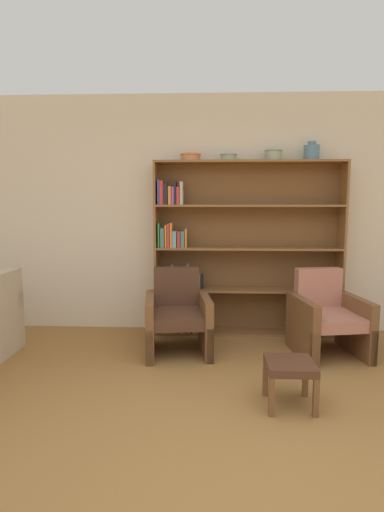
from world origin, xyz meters
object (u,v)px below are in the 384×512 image
(bowl_slate, at_px, (191,157))
(armchair_cushioned, at_px, (327,317))
(bowl_olive, at_px, (228,157))
(bowl_sage, at_px, (273,154))
(bookshelf, at_px, (232,252))
(footstool, at_px, (290,370))
(armchair_leather, at_px, (178,316))
(vase_tall, at_px, (312,152))

(bowl_slate, distance_m, armchair_cushioned, 2.25)
(bowl_olive, distance_m, bowl_sage, 0.50)
(bowl_slate, distance_m, bowl_sage, 0.92)
(bookshelf, bearing_deg, armchair_cushioned, -33.78)
(bowl_slate, height_order, bowl_olive, bowl_slate)
(bowl_olive, relative_size, footstool, 0.55)
(bowl_slate, relative_size, armchair_leather, 0.28)
(bowl_olive, distance_m, vase_tall, 0.91)
(bookshelf, bearing_deg, bowl_slate, -177.01)
(bowl_sage, xyz_separation_m, armchair_leather, (-1.02, -0.60, -1.68))
(vase_tall, xyz_separation_m, armchair_cushioned, (0.06, -0.60, -1.70))
(bookshelf, xyz_separation_m, bowl_olive, (-0.05, -0.02, 1.07))
(bowl_slate, distance_m, vase_tall, 1.34)
(bowl_sage, distance_m, armchair_cushioned, 1.84)
(armchair_cushioned, bearing_deg, armchair_leather, -9.49)
(bowl_sage, height_order, vase_tall, vase_tall)
(bowl_olive, bearing_deg, bowl_sage, 0.00)
(bowl_sage, bearing_deg, armchair_cushioned, -51.05)
(bowl_sage, xyz_separation_m, vase_tall, (0.42, 0.00, 0.02))
(bowl_olive, relative_size, armchair_leather, 0.23)
(armchair_leather, bearing_deg, armchair_cushioned, 172.46)
(bookshelf, xyz_separation_m, bowl_sage, (0.45, -0.02, 1.10))
(armchair_leather, height_order, footstool, armchair_leather)
(vase_tall, xyz_separation_m, footstool, (-0.52, -1.69, -1.79))
(bowl_slate, xyz_separation_m, armchair_cushioned, (1.40, -0.60, -1.66))
(bookshelf, relative_size, armchair_leather, 2.54)
(bookshelf, relative_size, bowl_sage, 10.53)
(vase_tall, bearing_deg, bowl_sage, 180.00)
(bookshelf, height_order, bowl_olive, bowl_olive)
(vase_tall, distance_m, armchair_cushioned, 1.80)
(bowl_sage, relative_size, footstool, 0.57)
(bowl_olive, relative_size, armchair_cushioned, 0.23)
(bookshelf, bearing_deg, bowl_olive, -153.91)
(bowl_olive, xyz_separation_m, armchair_cushioned, (0.98, -0.60, -1.65))
(bookshelf, height_order, bowl_sage, bowl_sage)
(bowl_slate, height_order, armchair_leather, bowl_slate)
(bowl_sage, xyz_separation_m, footstool, (-0.10, -1.69, -1.77))
(bowl_slate, xyz_separation_m, bowl_sage, (0.92, 0.00, 0.02))
(bowl_sage, distance_m, footstool, 2.45)
(bowl_slate, bearing_deg, bookshelf, 2.99)
(armchair_cushioned, bearing_deg, vase_tall, -93.35)
(bowl_olive, height_order, armchair_cushioned, bowl_olive)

